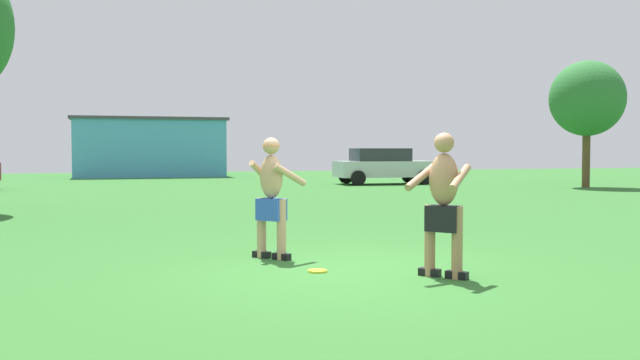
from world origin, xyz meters
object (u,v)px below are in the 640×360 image
Objects in this scene: player_in_black at (443,201)px; car_silver_mid_lot at (383,165)px; player_with_cap at (272,192)px; tree_left_field at (587,99)px; frisbee at (317,271)px.

player_in_black is 22.44m from car_silver_mid_lot.
player_with_cap is 0.33× the size of tree_left_field.
frisbee is (-1.32, 0.79, -0.90)m from player_in_black.
player_with_cap is 7.03× the size of frisbee.
player_with_cap is 1.54m from frisbee.
tree_left_field is at bearing 44.20° from frisbee.
tree_left_field is (15.88, 15.44, 3.55)m from frisbee.
player_with_cap reaches higher than frisbee.
tree_left_field is at bearing 48.10° from player_in_black.
player_in_black is at bearing -50.55° from player_with_cap.
car_silver_mid_lot is (7.73, 21.06, -0.09)m from player_in_black.
player_in_black is at bearing -131.90° from tree_left_field.
car_silver_mid_lot is at bearing 65.94° from frisbee.
tree_left_field is at bearing 41.35° from player_with_cap.
player_in_black is 21.97m from tree_left_field.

